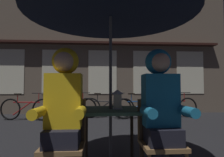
# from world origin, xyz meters

# --- Properties ---
(cafe_table) EXTENTS (0.72, 0.72, 0.74)m
(cafe_table) POSITION_xyz_m (0.00, 0.00, 0.64)
(cafe_table) COLOR #42664C
(cafe_table) RESTS_ON ground_plane
(patio_umbrella) EXTENTS (2.10, 2.10, 2.31)m
(patio_umbrella) POSITION_xyz_m (0.00, 0.00, 2.06)
(patio_umbrella) COLOR #4C4C51
(patio_umbrella) RESTS_ON ground_plane
(lantern) EXTENTS (0.11, 0.11, 0.23)m
(lantern) POSITION_xyz_m (0.08, -0.03, 0.86)
(lantern) COLOR white
(lantern) RESTS_ON cafe_table
(chair_left) EXTENTS (0.40, 0.40, 0.87)m
(chair_left) POSITION_xyz_m (-0.48, -0.37, 0.49)
(chair_left) COLOR olive
(chair_left) RESTS_ON ground_plane
(chair_right) EXTENTS (0.40, 0.40, 0.87)m
(chair_right) POSITION_xyz_m (0.48, -0.37, 0.49)
(chair_right) COLOR olive
(chair_right) RESTS_ON ground_plane
(person_left_hooded) EXTENTS (0.45, 0.56, 1.40)m
(person_left_hooded) POSITION_xyz_m (-0.48, -0.43, 0.85)
(person_left_hooded) COLOR black
(person_left_hooded) RESTS_ON ground_plane
(person_right_hooded) EXTENTS (0.45, 0.56, 1.40)m
(person_right_hooded) POSITION_xyz_m (0.48, -0.43, 0.85)
(person_right_hooded) COLOR black
(person_right_hooded) RESTS_ON ground_plane
(shopfront_building) EXTENTS (10.00, 0.93, 6.20)m
(shopfront_building) POSITION_xyz_m (-0.01, 5.40, 3.09)
(shopfront_building) COLOR #6B5B4C
(shopfront_building) RESTS_ON ground_plane
(bicycle_nearest) EXTENTS (1.67, 0.30, 0.84)m
(bicycle_nearest) POSITION_xyz_m (-2.36, 3.68, 0.35)
(bicycle_nearest) COLOR black
(bicycle_nearest) RESTS_ON ground_plane
(bicycle_second) EXTENTS (1.66, 0.36, 0.84)m
(bicycle_second) POSITION_xyz_m (-1.05, 3.87, 0.35)
(bicycle_second) COLOR black
(bicycle_second) RESTS_ON ground_plane
(bicycle_third) EXTENTS (1.65, 0.43, 0.84)m
(bicycle_third) POSITION_xyz_m (0.08, 3.91, 0.35)
(bicycle_third) COLOR black
(bicycle_third) RESTS_ON ground_plane
(bicycle_fourth) EXTENTS (1.66, 0.34, 0.84)m
(bicycle_fourth) POSITION_xyz_m (1.16, 3.78, 0.35)
(bicycle_fourth) COLOR black
(bicycle_fourth) RESTS_ON ground_plane
(bicycle_fifth) EXTENTS (1.68, 0.18, 0.84)m
(bicycle_fifth) POSITION_xyz_m (2.32, 3.90, 0.35)
(bicycle_fifth) COLOR black
(bicycle_fifth) RESTS_ON ground_plane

